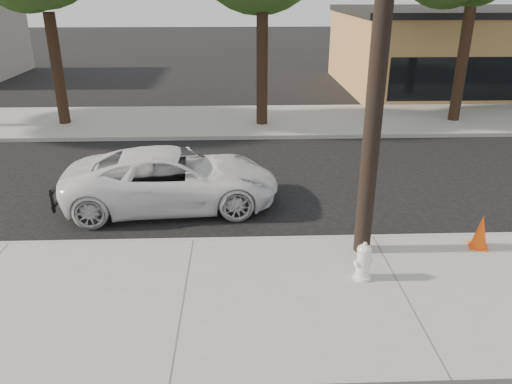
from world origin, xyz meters
TOP-DOWN VIEW (x-y plane):
  - ground at (0.00, 0.00)m, footprint 120.00×120.00m
  - near_sidewalk at (0.00, -4.30)m, footprint 90.00×4.40m
  - far_sidewalk at (0.00, 8.50)m, footprint 90.00×5.00m
  - curb_near at (0.00, -2.10)m, footprint 90.00×0.12m
  - building_main at (16.00, 16.00)m, footprint 18.00×10.00m
  - utility_pole at (3.60, -2.70)m, footprint 1.40×0.34m
  - police_cruiser at (-0.67, 0.09)m, footprint 5.60×2.93m
  - fire_hydrant at (3.35, -3.80)m, footprint 0.39×0.35m
  - traffic_cone at (6.13, -2.67)m, footprint 0.48×0.48m

SIDE VIEW (x-z plane):
  - ground at x=0.00m, z-range 0.00..0.00m
  - near_sidewalk at x=0.00m, z-range 0.00..0.15m
  - far_sidewalk at x=0.00m, z-range 0.00..0.15m
  - curb_near at x=0.00m, z-range -0.01..0.15m
  - fire_hydrant at x=3.35m, z-range 0.14..0.85m
  - traffic_cone at x=6.13m, z-range 0.14..0.88m
  - police_cruiser at x=-0.67m, z-range 0.00..1.50m
  - building_main at x=16.00m, z-range 0.00..4.00m
  - utility_pole at x=3.60m, z-range 0.20..9.20m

